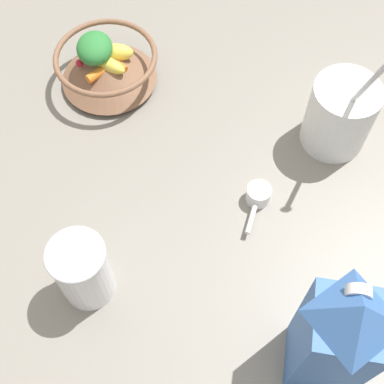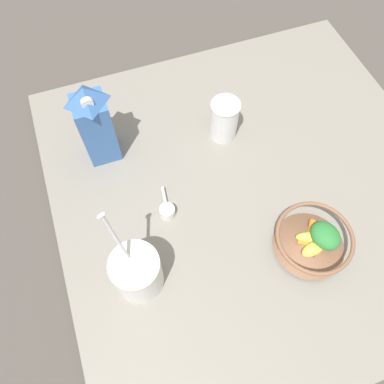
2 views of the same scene
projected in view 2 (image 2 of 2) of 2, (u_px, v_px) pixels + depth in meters
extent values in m
plane|color=#4C4742|center=(250.00, 193.00, 1.03)|extent=(6.00, 6.00, 0.00)
cube|color=gray|center=(251.00, 189.00, 1.01)|extent=(1.03, 1.03, 0.05)
cylinder|color=brown|center=(308.00, 246.00, 0.91)|extent=(0.09, 0.09, 0.01)
cone|color=brown|center=(312.00, 241.00, 0.88)|extent=(0.17, 0.17, 0.05)
torus|color=brown|center=(315.00, 237.00, 0.85)|extent=(0.18, 0.18, 0.01)
ellipsoid|color=#EFD64C|center=(313.00, 249.00, 0.85)|extent=(0.06, 0.04, 0.03)
ellipsoid|color=#EFD64C|center=(312.00, 237.00, 0.87)|extent=(0.08, 0.05, 0.03)
cylinder|color=orange|center=(311.00, 231.00, 0.88)|extent=(0.04, 0.05, 0.02)
cylinder|color=orange|center=(305.00, 243.00, 0.87)|extent=(0.04, 0.03, 0.01)
sphere|color=red|center=(313.00, 253.00, 0.85)|extent=(0.02, 0.02, 0.02)
sphere|color=red|center=(329.00, 244.00, 0.87)|extent=(0.01, 0.01, 0.01)
sphere|color=red|center=(329.00, 231.00, 0.88)|extent=(0.01, 0.01, 0.01)
ellipsoid|color=#2D7F38|center=(326.00, 236.00, 0.85)|extent=(0.08, 0.09, 0.04)
cube|color=#3D6BB2|center=(97.00, 129.00, 0.95)|extent=(0.08, 0.08, 0.20)
pyramid|color=#3D6BB2|center=(85.00, 95.00, 0.84)|extent=(0.08, 0.08, 0.04)
cylinder|color=white|center=(87.00, 103.00, 0.84)|extent=(0.03, 0.01, 0.03)
cylinder|color=white|center=(137.00, 273.00, 0.82)|extent=(0.11, 0.11, 0.12)
cylinder|color=white|center=(134.00, 266.00, 0.77)|extent=(0.10, 0.10, 0.02)
cylinder|color=silver|center=(121.00, 246.00, 0.74)|extent=(0.03, 0.07, 0.20)
ellipsoid|color=silver|center=(101.00, 215.00, 0.66)|extent=(0.02, 0.02, 0.01)
cylinder|color=white|center=(224.00, 120.00, 1.02)|extent=(0.08, 0.08, 0.12)
torus|color=white|center=(226.00, 105.00, 0.97)|extent=(0.08, 0.08, 0.01)
cylinder|color=white|center=(167.00, 211.00, 0.94)|extent=(0.04, 0.04, 0.03)
cylinder|color=white|center=(164.00, 196.00, 0.96)|extent=(0.01, 0.05, 0.01)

